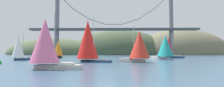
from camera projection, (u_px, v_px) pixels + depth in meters
name	position (u px, v px, depth m)	size (l,w,h in m)	color
ground_plane	(107.00, 71.00, 25.11)	(360.00, 360.00, 0.00)	#385670
headland_center	(120.00, 55.00, 159.85)	(88.71, 44.00, 44.24)	#425138
headland_left	(53.00, 55.00, 161.06)	(84.36, 44.00, 29.62)	#4C5B3D
headland_right	(182.00, 55.00, 158.74)	(84.55, 44.00, 45.54)	#6B664C
suspension_bridge	(114.00, 27.00, 120.88)	(113.26, 6.00, 42.66)	slate
sailboat_pink_spinnaker	(46.00, 43.00, 28.33)	(8.28, 4.78, 9.13)	#B7B2A8
sailboat_teal_sail	(165.00, 46.00, 62.37)	(9.41, 9.25, 9.85)	white
sailboat_white_mainsail	(19.00, 47.00, 57.19)	(7.51, 5.69, 8.86)	navy
sailboat_red_spinnaker	(88.00, 40.00, 47.91)	(10.52, 8.10, 12.12)	navy
sailboat_crimson_sail	(169.00, 47.00, 74.97)	(8.31, 4.35, 10.39)	navy
sailboat_orange_sail	(58.00, 49.00, 76.10)	(4.51, 7.09, 8.13)	black
sailboat_scarlet_sail	(139.00, 45.00, 45.47)	(9.03, 6.93, 9.44)	#B7B2A8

